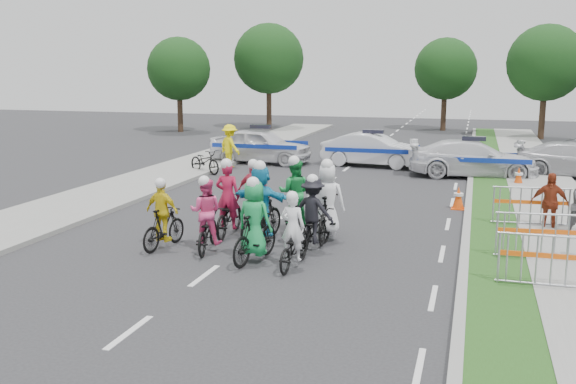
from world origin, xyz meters
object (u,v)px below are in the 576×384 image
(rider_3, at_px, (163,221))
(police_car_1, at_px, (373,150))
(cone_1, at_px, (519,177))
(rider_8, at_px, (295,203))
(rider_9, at_px, (254,201))
(barrier_0, at_px, (551,264))
(barrier_2, at_px, (531,208))
(marshal_hiviz, at_px, (230,146))
(tree_1, at_px, (546,63))
(rider_4, at_px, (313,221))
(rider_1, at_px, (255,229))
(police_car_0, at_px, (261,146))
(rider_6, at_px, (228,210))
(parked_bike, at_px, (205,161))
(cone_0, at_px, (458,198))
(rider_0, at_px, (293,242))
(rider_5, at_px, (261,208))
(tree_0, at_px, (179,69))
(tree_3, at_px, (269,59))
(barrier_1, at_px, (542,238))
(tree_4, at_px, (446,69))
(police_car_2, at_px, (473,159))
(rider_2, at_px, (206,223))
(rider_7, at_px, (327,209))

(rider_3, bearing_deg, police_car_1, -91.76)
(cone_1, bearing_deg, police_car_1, 149.86)
(rider_8, bearing_deg, rider_9, -15.68)
(barrier_0, distance_m, barrier_2, 5.18)
(marshal_hiviz, bearing_deg, tree_1, -98.08)
(cone_1, bearing_deg, marshal_hiviz, 173.27)
(rider_8, distance_m, tree_1, 27.43)
(barrier_2, bearing_deg, rider_4, -144.31)
(rider_1, bearing_deg, tree_1, -94.50)
(rider_8, bearing_deg, police_car_0, -74.70)
(cone_1, bearing_deg, rider_9, -130.44)
(rider_6, height_order, barrier_2, rider_6)
(rider_4, relative_size, parked_bike, 1.00)
(barrier_2, distance_m, cone_0, 2.75)
(rider_0, bearing_deg, cone_1, -110.38)
(cone_1, bearing_deg, tree_1, 82.66)
(police_car_1, xyz_separation_m, barrier_0, (5.77, -15.14, -0.16))
(rider_5, distance_m, tree_0, 29.08)
(marshal_hiviz, height_order, barrier_0, marshal_hiviz)
(tree_0, bearing_deg, tree_3, 38.66)
(rider_0, xyz_separation_m, cone_1, (5.18, 11.62, -0.22))
(rider_8, height_order, barrier_2, rider_8)
(rider_4, bearing_deg, police_car_0, -55.05)
(rider_0, relative_size, barrier_1, 0.84)
(rider_0, distance_m, rider_3, 3.39)
(parked_bike, distance_m, tree_1, 23.18)
(rider_0, relative_size, parked_bike, 0.90)
(tree_1, height_order, tree_4, tree_1)
(police_car_2, distance_m, marshal_hiviz, 10.10)
(rider_4, bearing_deg, barrier_1, -164.40)
(barrier_2, height_order, tree_3, tree_3)
(cone_1, bearing_deg, rider_3, -127.65)
(rider_6, xyz_separation_m, rider_8, (1.51, 0.86, 0.08))
(rider_2, distance_m, police_car_1, 14.42)
(rider_0, height_order, rider_2, rider_2)
(rider_7, xyz_separation_m, barrier_1, (4.91, -0.55, -0.23))
(tree_3, bearing_deg, rider_6, -73.97)
(rider_4, distance_m, police_car_2, 12.41)
(rider_8, bearing_deg, rider_7, 139.18)
(rider_2, distance_m, police_car_0, 14.32)
(barrier_0, relative_size, parked_bike, 1.07)
(rider_7, bearing_deg, rider_0, 83.76)
(rider_8, height_order, police_car_0, rider_8)
(police_car_2, bearing_deg, police_car_1, 62.63)
(cone_1, distance_m, parked_bike, 12.10)
(police_car_0, bearing_deg, marshal_hiviz, 154.87)
(tree_0, relative_size, tree_1, 0.92)
(barrier_1, relative_size, tree_3, 0.27)
(cone_0, bearing_deg, rider_7, -122.80)
(barrier_0, bearing_deg, rider_1, 177.32)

